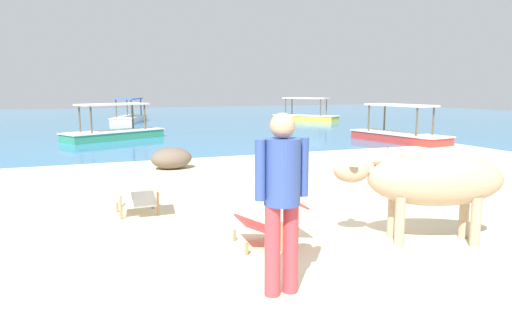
% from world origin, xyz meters
% --- Properties ---
extents(sand_beach, '(18.00, 14.00, 0.04)m').
position_xyz_m(sand_beach, '(0.00, 0.00, 0.02)').
color(sand_beach, beige).
rests_on(sand_beach, ground).
extents(water_surface, '(60.00, 36.00, 0.03)m').
position_xyz_m(water_surface, '(0.00, 22.00, 0.00)').
color(water_surface, teal).
rests_on(water_surface, ground).
extents(cow, '(2.00, 1.17, 1.14)m').
position_xyz_m(cow, '(1.13, -0.66, 0.79)').
color(cow, tan).
rests_on(cow, sand_beach).
extents(low_bench_table, '(0.81, 0.53, 0.40)m').
position_xyz_m(low_bench_table, '(2.96, 2.32, 0.38)').
color(low_bench_table, '#A37A4C').
rests_on(low_bench_table, sand_beach).
extents(bottle, '(0.07, 0.07, 0.30)m').
position_xyz_m(bottle, '(2.81, 2.39, 0.56)').
color(bottle, '#A3C6D1').
rests_on(bottle, low_bench_table).
extents(deck_chair_near, '(0.80, 0.58, 0.68)m').
position_xyz_m(deck_chair_near, '(-0.67, -0.08, 0.42)').
color(deck_chair_near, '#A37A4C').
rests_on(deck_chair_near, sand_beach).
extents(deck_chair_far, '(0.57, 0.79, 0.68)m').
position_xyz_m(deck_chair_far, '(-1.94, 1.73, 0.42)').
color(deck_chair_far, '#A37A4C').
rests_on(deck_chair_far, sand_beach).
extents(person_standing, '(0.51, 0.32, 1.62)m').
position_xyz_m(person_standing, '(-1.10, -1.35, 0.99)').
color(person_standing, '#CC3D47').
rests_on(person_standing, sand_beach).
extents(shore_rock_large, '(0.99, 1.02, 0.54)m').
position_xyz_m(shore_rock_large, '(1.82, 5.25, 0.31)').
color(shore_rock_large, brown).
rests_on(shore_rock_large, sand_beach).
extents(shore_rock_medium, '(0.95, 0.71, 0.49)m').
position_xyz_m(shore_rock_medium, '(-0.70, 5.56, 0.28)').
color(shore_rock_medium, '#6B5B4C').
rests_on(shore_rock_medium, sand_beach).
extents(boat_white, '(2.37, 3.84, 1.29)m').
position_xyz_m(boat_white, '(0.15, 21.13, 0.29)').
color(boat_white, white).
rests_on(boat_white, water_surface).
extents(boat_green, '(3.79, 2.71, 1.29)m').
position_xyz_m(boat_green, '(-1.36, 12.69, 0.29)').
color(boat_green, '#338E66').
rests_on(boat_green, water_surface).
extents(boat_yellow, '(3.11, 3.64, 1.29)m').
position_xyz_m(boat_yellow, '(9.57, 18.88, 0.29)').
color(boat_yellow, gold).
rests_on(boat_yellow, water_surface).
extents(boat_red, '(1.71, 3.81, 1.29)m').
position_xyz_m(boat_red, '(7.67, 8.25, 0.29)').
color(boat_red, '#C63833').
rests_on(boat_red, water_surface).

